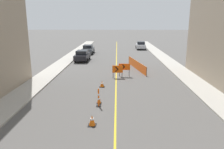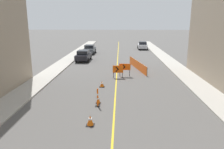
# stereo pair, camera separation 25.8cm
# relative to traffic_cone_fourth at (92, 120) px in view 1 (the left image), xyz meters

# --- Properties ---
(lane_stripe) EXTENTS (0.12, 66.41, 0.01)m
(lane_stripe) POSITION_rel_traffic_cone_fourth_xyz_m (1.32, 17.67, -0.30)
(lane_stripe) COLOR gold
(lane_stripe) RESTS_ON ground_plane
(sidewalk_left) EXTENTS (2.26, 66.41, 0.13)m
(sidewalk_left) POSITION_rel_traffic_cone_fourth_xyz_m (-6.20, 17.67, -0.24)
(sidewalk_left) COLOR #ADA89E
(sidewalk_left) RESTS_ON ground_plane
(sidewalk_right) EXTENTS (2.26, 66.41, 0.13)m
(sidewalk_right) POSITION_rel_traffic_cone_fourth_xyz_m (8.84, 17.67, -0.24)
(sidewalk_right) COLOR #ADA89E
(sidewalk_right) RESTS_ON ground_plane
(traffic_cone_fourth) EXTENTS (0.46, 0.46, 0.63)m
(traffic_cone_fourth) POSITION_rel_traffic_cone_fourth_xyz_m (0.00, 0.00, 0.00)
(traffic_cone_fourth) COLOR black
(traffic_cone_fourth) RESTS_ON ground_plane
(traffic_cone_fifth) EXTENTS (0.35, 0.35, 0.61)m
(traffic_cone_fifth) POSITION_rel_traffic_cone_fourth_xyz_m (0.12, 3.43, -0.01)
(traffic_cone_fifth) COLOR black
(traffic_cone_fifth) RESTS_ON ground_plane
(traffic_cone_farthest) EXTENTS (0.47, 0.47, 0.54)m
(traffic_cone_farthest) POSITION_rel_traffic_cone_fourth_xyz_m (0.07, 7.47, -0.04)
(traffic_cone_farthest) COLOR black
(traffic_cone_farthest) RESTS_ON ground_plane
(delineator_post_rear) EXTENTS (0.33, 0.33, 1.30)m
(delineator_post_rear) POSITION_rel_traffic_cone_fourth_xyz_m (0.14, 2.85, 0.26)
(delineator_post_rear) COLOR black
(delineator_post_rear) RESTS_ON ground_plane
(arrow_barricade_primary) EXTENTS (1.09, 0.11, 1.31)m
(arrow_barricade_primary) POSITION_rel_traffic_cone_fourth_xyz_m (1.47, 10.72, 0.58)
(arrow_barricade_primary) COLOR #EF560C
(arrow_barricade_primary) RESTS_ON ground_plane
(arrow_barricade_secondary) EXTENTS (1.22, 0.14, 1.39)m
(arrow_barricade_secondary) POSITION_rel_traffic_cone_fourth_xyz_m (2.19, 11.33, 0.69)
(arrow_barricade_secondary) COLOR #EF560C
(arrow_barricade_secondary) RESTS_ON ground_plane
(safety_mesh_fence) EXTENTS (1.54, 7.45, 1.02)m
(safety_mesh_fence) POSITION_rel_traffic_cone_fourth_xyz_m (3.82, 15.01, 0.20)
(safety_mesh_fence) COLOR #EF560C
(safety_mesh_fence) RESTS_ON ground_plane
(parked_car_curb_near) EXTENTS (1.95, 4.35, 1.59)m
(parked_car_curb_near) POSITION_rel_traffic_cone_fourth_xyz_m (-3.72, 20.48, 0.49)
(parked_car_curb_near) COLOR black
(parked_car_curb_near) RESTS_ON ground_plane
(parked_car_curb_mid) EXTENTS (1.94, 4.33, 1.59)m
(parked_car_curb_mid) POSITION_rel_traffic_cone_fourth_xyz_m (-3.82, 27.85, 0.49)
(parked_car_curb_mid) COLOR #474C51
(parked_car_curb_mid) RESTS_ON ground_plane
(parked_car_curb_far) EXTENTS (2.01, 4.38, 1.59)m
(parked_car_curb_far) POSITION_rel_traffic_cone_fourth_xyz_m (6.38, 34.55, 0.49)
(parked_car_curb_far) COLOR #B7B7BC
(parked_car_curb_far) RESTS_ON ground_plane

